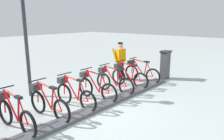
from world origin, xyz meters
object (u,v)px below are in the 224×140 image
at_px(bike_docked_3, 95,87).
at_px(bike_docked_4, 74,94).
at_px(lamp_post, 24,22).
at_px(payment_kiosk, 165,64).
at_px(bike_docked_1, 128,76).
at_px(bike_docked_0, 140,72).
at_px(worker_near_rack, 120,60).
at_px(bike_docked_2, 113,81).
at_px(bike_docked_6, 14,114).
at_px(bike_docked_5, 47,103).

distance_m(bike_docked_3, bike_docked_4, 0.92).
xyz_separation_m(bike_docked_3, bike_docked_4, (0.00, 0.92, 0.00)).
bearing_deg(lamp_post, payment_kiosk, -116.60).
xyz_separation_m(bike_docked_1, bike_docked_3, (0.00, 1.84, 0.00)).
height_order(bike_docked_0, worker_near_rack, worker_near_rack).
bearing_deg(bike_docked_0, bike_docked_4, 90.00).
height_order(bike_docked_2, worker_near_rack, worker_near_rack).
bearing_deg(bike_docked_6, bike_docked_3, -90.00).
height_order(bike_docked_3, worker_near_rack, worker_near_rack).
distance_m(bike_docked_4, bike_docked_6, 1.84).
relative_size(bike_docked_5, lamp_post, 0.44).
xyz_separation_m(bike_docked_5, worker_near_rack, (0.89, -4.33, 0.48)).
xyz_separation_m(payment_kiosk, worker_near_rack, (1.46, 1.41, 0.24)).
bearing_deg(bike_docked_5, bike_docked_3, -90.00).
bearing_deg(bike_docked_2, bike_docked_0, -90.00).
xyz_separation_m(payment_kiosk, bike_docked_0, (0.57, 1.13, -0.24)).
bearing_deg(bike_docked_3, bike_docked_5, 90.00).
height_order(payment_kiosk, bike_docked_6, payment_kiosk).
xyz_separation_m(bike_docked_0, lamp_post, (1.99, 3.99, 2.12)).
distance_m(bike_docked_1, bike_docked_3, 1.84).
bearing_deg(bike_docked_6, lamp_post, -37.70).
bearing_deg(bike_docked_6, bike_docked_4, -90.00).
relative_size(payment_kiosk, bike_docked_3, 0.74).
distance_m(bike_docked_0, bike_docked_6, 5.53).
distance_m(bike_docked_2, bike_docked_6, 3.69).
height_order(bike_docked_4, worker_near_rack, worker_near_rack).
xyz_separation_m(bike_docked_2, worker_near_rack, (0.89, -1.56, 0.48)).
relative_size(bike_docked_6, lamp_post, 0.44).
relative_size(worker_near_rack, lamp_post, 0.43).
relative_size(bike_docked_2, lamp_post, 0.44).
bearing_deg(bike_docked_4, lamp_post, 8.72).
xyz_separation_m(bike_docked_0, bike_docked_3, (0.00, 2.76, 0.00)).
xyz_separation_m(payment_kiosk, bike_docked_2, (0.57, 2.97, -0.24)).
relative_size(bike_docked_2, bike_docked_4, 1.00).
bearing_deg(payment_kiosk, bike_docked_6, 85.09).
height_order(bike_docked_0, bike_docked_6, same).
relative_size(payment_kiosk, bike_docked_0, 0.74).
relative_size(bike_docked_3, bike_docked_6, 1.00).
bearing_deg(bike_docked_0, worker_near_rack, 17.68).
bearing_deg(bike_docked_6, worker_near_rack, -80.42).
bearing_deg(bike_docked_1, bike_docked_0, -90.00).
distance_m(payment_kiosk, bike_docked_3, 3.94).
bearing_deg(bike_docked_4, worker_near_rack, -75.42).
bearing_deg(bike_docked_0, lamp_post, 63.50).
height_order(bike_docked_4, bike_docked_5, same).
bearing_deg(bike_docked_5, bike_docked_4, -90.00).
distance_m(payment_kiosk, bike_docked_5, 5.77).
bearing_deg(payment_kiosk, bike_docked_2, 79.10).
height_order(bike_docked_5, worker_near_rack, worker_near_rack).
xyz_separation_m(bike_docked_3, bike_docked_5, (0.00, 1.84, 0.00)).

